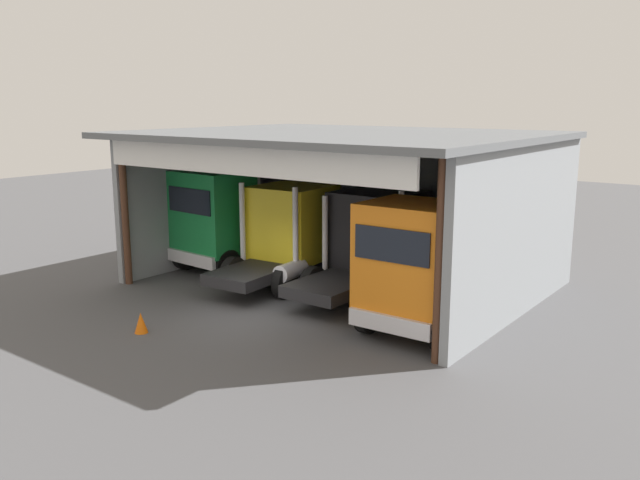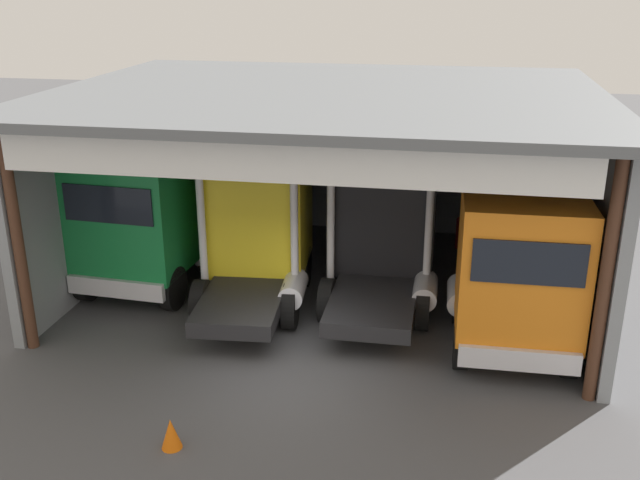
# 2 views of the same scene
# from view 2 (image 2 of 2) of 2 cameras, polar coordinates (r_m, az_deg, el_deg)

# --- Properties ---
(ground_plane) EXTENTS (80.00, 80.00, 0.00)m
(ground_plane) POSITION_cam_2_polar(r_m,az_deg,el_deg) (14.98, -2.27, -10.51)
(ground_plane) COLOR #4C4C4F
(ground_plane) RESTS_ON ground
(workshop_shed) EXTENTS (12.70, 10.38, 5.13)m
(workshop_shed) POSITION_cam_2_polar(r_m,az_deg,el_deg) (18.65, 1.17, 7.49)
(workshop_shed) COLOR gray
(workshop_shed) RESTS_ON ground
(truck_green_right_bay) EXTENTS (2.82, 4.97, 3.68)m
(truck_green_right_bay) POSITION_cam_2_polar(r_m,az_deg,el_deg) (18.46, -14.14, 1.39)
(truck_green_right_bay) COLOR #197F3D
(truck_green_right_bay) RESTS_ON ground
(truck_yellow_yard_outside) EXTENTS (2.81, 5.20, 3.47)m
(truck_yellow_yard_outside) POSITION_cam_2_polar(r_m,az_deg,el_deg) (17.76, -4.93, 0.70)
(truck_yellow_yard_outside) COLOR yellow
(truck_yellow_yard_outside) RESTS_ON ground
(truck_black_center_left_bay) EXTENTS (2.68, 5.32, 3.27)m
(truck_black_center_left_bay) POSITION_cam_2_polar(r_m,az_deg,el_deg) (17.87, 5.04, 0.77)
(truck_black_center_left_bay) COLOR black
(truck_black_center_left_bay) RESTS_ON ground
(truck_orange_left_bay) EXTENTS (2.64, 4.43, 3.64)m
(truck_orange_left_bay) POSITION_cam_2_polar(r_m,az_deg,el_deg) (15.38, 15.25, -2.57)
(truck_orange_left_bay) COLOR orange
(truck_orange_left_bay) RESTS_ON ground
(oil_drum) EXTENTS (0.58, 0.58, 0.87)m
(oil_drum) POSITION_cam_2_polar(r_m,az_deg,el_deg) (21.85, 11.40, 0.51)
(oil_drum) COLOR #B21E19
(oil_drum) RESTS_ON ground
(tool_cart) EXTENTS (0.90, 0.60, 1.00)m
(tool_cart) POSITION_cam_2_polar(r_m,az_deg,el_deg) (23.06, -9.91, 1.82)
(tool_cart) COLOR black
(tool_cart) RESTS_ON ground
(traffic_cone) EXTENTS (0.36, 0.36, 0.56)m
(traffic_cone) POSITION_cam_2_polar(r_m,az_deg,el_deg) (13.02, -11.65, -14.70)
(traffic_cone) COLOR orange
(traffic_cone) RESTS_ON ground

